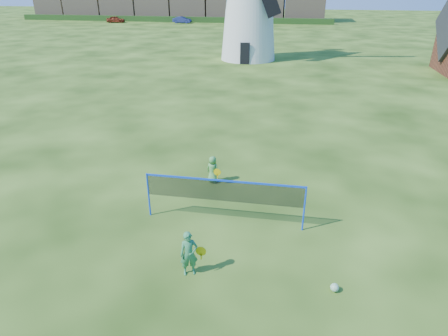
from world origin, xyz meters
TOP-DOWN VIEW (x-y plane):
  - ground at (0.00, 0.00)m, footprint 220.00×220.00m
  - badminton_net at (0.36, -0.43)m, footprint 5.05×0.05m
  - player_girl at (-0.12, -2.98)m, footprint 0.70×0.47m
  - player_boy at (-0.55, 2.25)m, footprint 0.66×0.48m
  - play_ball at (3.64, -2.99)m, footprint 0.22×0.22m
  - hedge at (-22.00, 66.00)m, footprint 62.00×0.80m
  - car_left at (-31.72, 62.84)m, footprint 3.64×2.16m
  - car_right at (-19.03, 64.22)m, footprint 3.51×1.32m

SIDE VIEW (x-z plane):
  - ground at x=0.00m, z-range 0.00..0.00m
  - play_ball at x=3.64m, z-range 0.00..0.22m
  - hedge at x=-22.00m, z-range 0.00..1.00m
  - player_boy at x=-0.55m, z-range 0.00..1.08m
  - car_right at x=-19.03m, z-range 0.00..1.15m
  - car_left at x=-31.72m, z-range 0.00..1.16m
  - player_girl at x=-0.12m, z-range 0.00..1.29m
  - badminton_net at x=0.36m, z-range 0.36..1.91m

